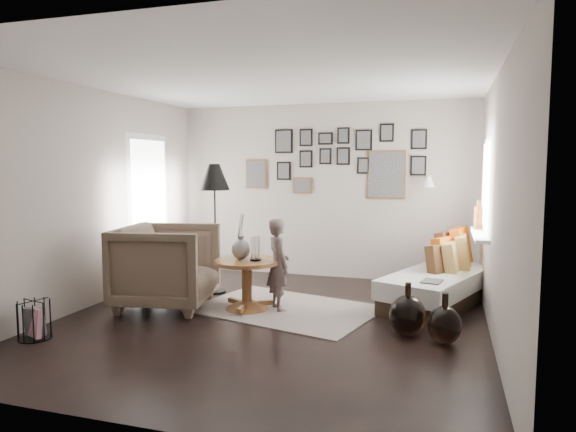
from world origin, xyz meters
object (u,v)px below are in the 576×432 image
(armchair, at_px, (167,266))
(child, at_px, (278,265))
(vase, at_px, (241,245))
(floor_lamp, at_px, (214,182))
(daybed, at_px, (438,281))
(magazine_basket, at_px, (34,320))
(demijohn_small, at_px, (444,325))
(pedestal_table, at_px, (247,287))
(demijohn_large, at_px, (407,316))

(armchair, relative_size, child, 1.01)
(vase, bearing_deg, armchair, -167.69)
(armchair, height_order, floor_lamp, floor_lamp)
(vase, relative_size, daybed, 0.27)
(vase, relative_size, magazine_basket, 1.43)
(vase, bearing_deg, demijohn_small, -13.47)
(daybed, relative_size, magazine_basket, 5.23)
(daybed, bearing_deg, magazine_basket, -124.88)
(pedestal_table, distance_m, floor_lamp, 1.52)
(floor_lamp, bearing_deg, armchair, -107.63)
(daybed, bearing_deg, demijohn_small, -64.96)
(pedestal_table, bearing_deg, vase, 165.96)
(armchair, distance_m, demijohn_small, 3.20)
(child, bearing_deg, vase, 62.20)
(demijohn_large, relative_size, child, 0.50)
(magazine_basket, height_order, demijohn_large, demijohn_large)
(magazine_basket, bearing_deg, child, 40.31)
(floor_lamp, height_order, magazine_basket, floor_lamp)
(pedestal_table, bearing_deg, armchair, -169.86)
(pedestal_table, distance_m, daybed, 2.31)
(armchair, bearing_deg, daybed, -81.08)
(vase, xyz_separation_m, child, (0.43, 0.08, -0.22))
(daybed, relative_size, child, 1.82)
(pedestal_table, relative_size, demijohn_large, 1.39)
(vase, height_order, magazine_basket, vase)
(child, bearing_deg, magazine_basket, 92.27)
(armchair, relative_size, floor_lamp, 0.64)
(demijohn_small, bearing_deg, magazine_basket, -164.90)
(pedestal_table, height_order, vase, vase)
(demijohn_large, bearing_deg, armchair, 175.13)
(vase, distance_m, magazine_basket, 2.26)
(pedestal_table, xyz_separation_m, magazine_basket, (-1.60, -1.56, -0.09))
(daybed, bearing_deg, armchair, -139.02)
(floor_lamp, bearing_deg, magazine_basket, -112.42)
(pedestal_table, height_order, demijohn_large, pedestal_table)
(armchair, height_order, demijohn_large, armchair)
(vase, bearing_deg, pedestal_table, -14.04)
(daybed, xyz_separation_m, armchair, (-3.07, -1.09, 0.21))
(daybed, bearing_deg, child, -133.65)
(vase, relative_size, armchair, 0.49)
(magazine_basket, bearing_deg, daybed, 33.64)
(pedestal_table, relative_size, demijohn_small, 1.53)
(floor_lamp, height_order, demijohn_large, floor_lamp)
(demijohn_large, bearing_deg, magazine_basket, -161.65)
(pedestal_table, bearing_deg, floor_lamp, 137.80)
(demijohn_large, xyz_separation_m, demijohn_small, (0.35, -0.12, -0.02))
(daybed, height_order, demijohn_small, daybed)
(demijohn_large, distance_m, demijohn_small, 0.37)
(daybed, xyz_separation_m, child, (-1.77, -0.82, 0.25))
(vase, relative_size, child, 0.50)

